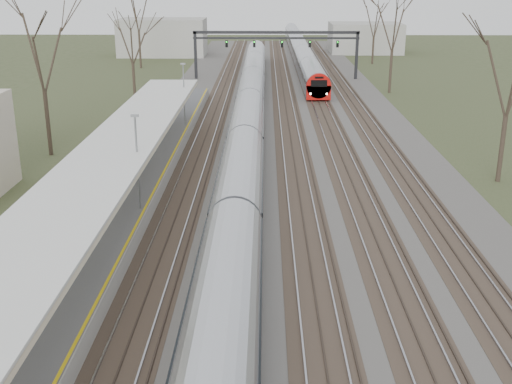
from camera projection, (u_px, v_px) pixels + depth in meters
track_bed at (281, 134)px, 54.04m from camera, size 24.00×160.00×0.22m
platform at (129, 196)px, 37.45m from camera, size 3.50×69.00×1.00m
canopy at (106, 161)px, 32.08m from camera, size 4.10×50.00×3.11m
signal_gantry at (276, 40)px, 80.88m from camera, size 21.00×0.59×6.08m
tree_west_far at (40, 46)px, 45.09m from camera, size 5.50×5.50×11.33m
tree_east_far at (512, 69)px, 39.22m from camera, size 5.00×5.00×10.30m
train_near at (250, 106)px, 58.21m from camera, size 2.62×90.21×3.05m
train_far at (300, 49)px, 102.28m from camera, size 2.62×75.21×3.05m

